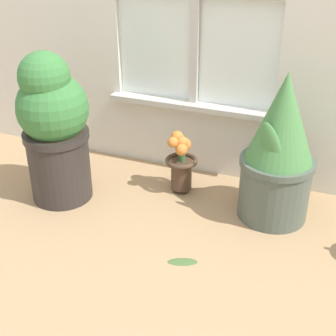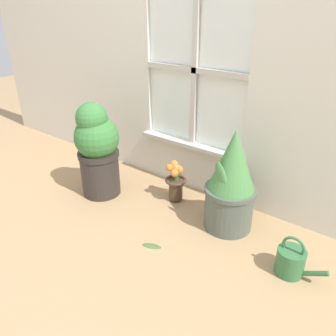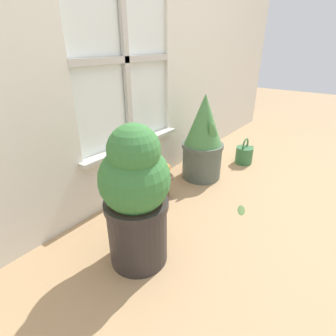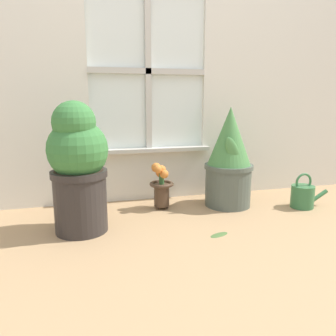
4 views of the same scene
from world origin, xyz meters
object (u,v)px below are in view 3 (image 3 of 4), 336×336
flower_vase (162,178)px  potted_plant_left (136,197)px  potted_plant_right (203,139)px  watering_can (244,155)px

flower_vase → potted_plant_left: bearing=-153.3°
potted_plant_left → potted_plant_right: (0.89, 0.19, -0.04)m
potted_plant_right → flower_vase: size_ratio=2.17×
potted_plant_left → potted_plant_right: 0.92m
potted_plant_right → watering_can: bearing=-20.2°
potted_plant_right → watering_can: size_ratio=2.47×
potted_plant_right → flower_vase: potted_plant_right is taller
potted_plant_right → watering_can: potted_plant_right is taller
potted_plant_left → potted_plant_right: size_ratio=1.06×
potted_plant_left → flower_vase: potted_plant_left is taller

